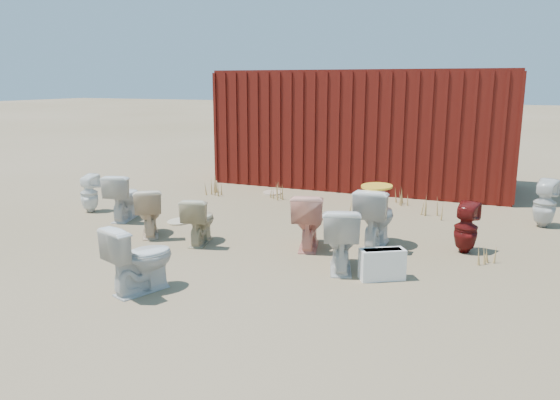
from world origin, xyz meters
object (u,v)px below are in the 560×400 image
at_px(toilet_front_c, 140,258).
at_px(toilet_back_beige_right, 199,220).
at_px(toilet_back_beige_left, 149,212).
at_px(toilet_front_pink, 308,220).
at_px(toilet_back_yellowlid, 376,217).
at_px(loose_tank, 382,264).
at_px(toilet_front_e, 341,238).
at_px(toilet_front_maroon, 466,228).
at_px(shipping_container, 366,128).
at_px(toilet_back_a, 89,193).
at_px(toilet_back_e, 545,203).
at_px(toilet_front_a, 123,197).

height_order(toilet_front_c, toilet_back_beige_right, toilet_front_c).
bearing_deg(toilet_back_beige_left, toilet_front_pink, 152.88).
bearing_deg(toilet_back_beige_left, toilet_back_yellowlid, 158.57).
distance_m(toilet_back_beige_right, loose_tank, 2.65).
relative_size(toilet_front_e, loose_tank, 1.53).
bearing_deg(toilet_back_beige_left, toilet_front_maroon, 157.08).
xyz_separation_m(shipping_container, toilet_back_beige_right, (-0.90, -5.29, -0.88)).
xyz_separation_m(toilet_front_maroon, loose_tank, (-0.76, -1.40, -0.16)).
height_order(toilet_back_beige_left, toilet_back_beige_right, toilet_back_beige_left).
xyz_separation_m(toilet_front_pink, toilet_back_a, (-4.13, 0.43, -0.05)).
relative_size(toilet_front_c, toilet_back_e, 1.00).
relative_size(toilet_front_a, toilet_back_a, 1.16).
relative_size(toilet_front_e, toilet_back_beige_left, 1.10).
relative_size(toilet_front_c, toilet_front_e, 0.96).
relative_size(toilet_front_maroon, toilet_back_yellowlid, 0.82).
bearing_deg(toilet_front_c, toilet_front_maroon, -117.35).
bearing_deg(toilet_front_maroon, toilet_back_beige_right, 28.02).
bearing_deg(loose_tank, toilet_front_maroon, 29.00).
bearing_deg(loose_tank, toilet_back_beige_left, 140.37).
relative_size(toilet_front_a, toilet_back_e, 1.02).
distance_m(toilet_back_e, loose_tank, 3.67).
bearing_deg(toilet_back_yellowlid, toilet_back_e, -135.76).
bearing_deg(toilet_front_maroon, toilet_back_beige_left, 23.91).
xyz_separation_m(shipping_container, toilet_front_c, (-0.54, -7.04, -0.83)).
xyz_separation_m(toilet_back_a, toilet_back_e, (7.05, 2.01, 0.04)).
bearing_deg(toilet_front_maroon, toilet_back_e, -107.02).
relative_size(toilet_front_pink, toilet_back_yellowlid, 0.93).
bearing_deg(toilet_front_c, toilet_back_beige_right, -58.29).
distance_m(toilet_back_beige_right, toilet_back_yellowlid, 2.39).
bearing_deg(toilet_back_e, shipping_container, -18.82).
xyz_separation_m(toilet_front_e, loose_tank, (0.53, -0.13, -0.21)).
bearing_deg(toilet_front_a, toilet_back_a, -28.65).
bearing_deg(toilet_back_yellowlid, toilet_front_c, 55.25).
bearing_deg(toilet_front_a, toilet_back_beige_left, 130.93).
bearing_deg(toilet_back_beige_left, loose_tank, 137.19).
distance_m(toilet_front_a, toilet_back_beige_right, 1.93).
xyz_separation_m(toilet_front_c, toilet_back_beige_left, (-1.25, 1.81, -0.02)).
relative_size(toilet_back_beige_left, toilet_back_beige_right, 1.07).
bearing_deg(toilet_front_a, toilet_back_beige_right, 143.61).
bearing_deg(toilet_front_e, toilet_back_yellowlid, -115.95).
relative_size(shipping_container, toilet_front_c, 8.18).
xyz_separation_m(toilet_front_e, toilet_back_beige_left, (-2.97, 0.31, -0.04)).
bearing_deg(toilet_back_beige_right, shipping_container, -113.81).
height_order(toilet_front_e, toilet_back_yellowlid, toilet_back_yellowlid).
bearing_deg(toilet_front_e, toilet_front_maroon, -153.74).
bearing_deg(toilet_front_c, toilet_back_yellowlid, -105.69).
distance_m(toilet_back_a, toilet_back_beige_right, 2.83).
bearing_deg(shipping_container, toilet_front_e, -77.92).
height_order(toilet_front_a, toilet_front_e, toilet_front_e).
xyz_separation_m(shipping_container, toilet_back_yellowlid, (1.33, -4.44, -0.80)).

